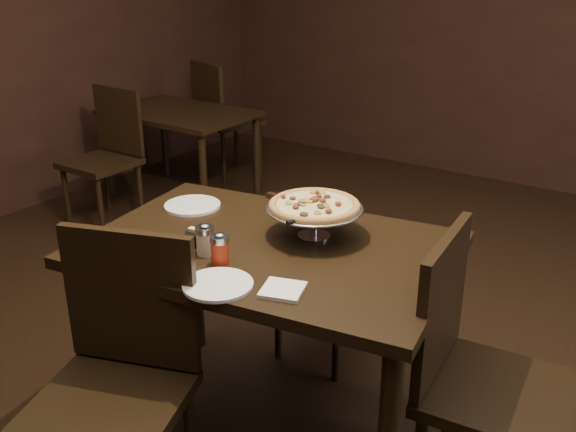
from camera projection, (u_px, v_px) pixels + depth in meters
The scene contains 16 objects.
room at pixel (317, 77), 2.04m from camera, with size 6.04×7.04×2.84m.
dining_table at pixel (269, 270), 2.33m from camera, with size 1.40×1.04×0.80m.
background_table at pixel (180, 122), 4.83m from camera, with size 1.09×0.72×0.68m.
pizza_stand at pixel (314, 206), 2.31m from camera, with size 0.36×0.36×0.15m.
parmesan_shaker at pixel (205, 240), 2.19m from camera, with size 0.07×0.07×0.11m.
pepper_flake_shaker at pixel (220, 249), 2.12m from camera, with size 0.06×0.06×0.11m.
packet_caddy at pixel (196, 238), 2.28m from camera, with size 0.08×0.08×0.06m.
napkin_stack at pixel (283, 290), 1.96m from camera, with size 0.13×0.13×0.01m, color white.
plate_left at pixel (192, 205), 2.63m from camera, with size 0.23×0.23×0.01m, color white.
plate_near at pixel (218, 285), 2.00m from camera, with size 0.22×0.22×0.01m, color white.
serving_spatula at pixel (300, 220), 2.19m from camera, with size 0.13×0.13×0.02m.
chair_far at pixel (318, 273), 2.85m from camera, with size 0.39×0.39×0.83m.
chair_near at pixel (117, 374), 2.03m from camera, with size 0.58×0.58×0.97m.
chair_side at pixel (475, 369), 2.06m from camera, with size 0.49×0.49×0.97m.
bg_chair_far at pixel (221, 115), 5.33m from camera, with size 0.57×0.57×0.96m.
bg_chair_near at pixel (108, 152), 4.40m from camera, with size 0.44×0.44×0.93m.
Camera 1 is at (1.15, -1.73, 1.76)m, focal length 40.00 mm.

